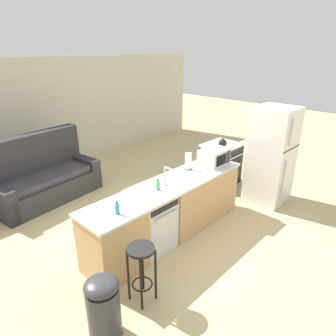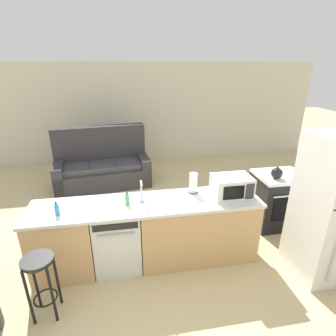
{
  "view_description": "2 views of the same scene",
  "coord_description": "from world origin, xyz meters",
  "px_view_note": "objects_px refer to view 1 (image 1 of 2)",
  "views": [
    {
      "loc": [
        -2.8,
        -2.75,
        2.82
      ],
      "look_at": [
        0.25,
        0.12,
        1.1
      ],
      "focal_mm": 32.0,
      "sensor_mm": 36.0,
      "label": 1
    },
    {
      "loc": [
        -0.08,
        -2.93,
        2.54
      ],
      "look_at": [
        0.53,
        0.65,
        1.09
      ],
      "focal_mm": 28.0,
      "sensor_mm": 36.0,
      "label": 2
    }
  ],
  "objects_px": {
    "refrigerator": "(271,156)",
    "soap_bottle": "(158,185)",
    "couch": "(43,179)",
    "bar_stool": "(141,262)",
    "paper_towel_roll": "(188,161)",
    "stove_range": "(220,164)",
    "kettle": "(223,143)",
    "microwave": "(214,157)",
    "dishwasher": "(151,223)",
    "dish_soap_bottle": "(117,209)",
    "trash_bin": "(104,308)"
  },
  "relations": [
    {
      "from": "kettle",
      "to": "bar_stool",
      "type": "xyz_separation_m",
      "value": [
        -3.2,
        -1.08,
        -0.45
      ]
    },
    {
      "from": "refrigerator",
      "to": "soap_bottle",
      "type": "relative_size",
      "value": 10.37
    },
    {
      "from": "dish_soap_bottle",
      "to": "couch",
      "type": "height_order",
      "value": "couch"
    },
    {
      "from": "dishwasher",
      "to": "dish_soap_bottle",
      "type": "height_order",
      "value": "dish_soap_bottle"
    },
    {
      "from": "paper_towel_roll",
      "to": "trash_bin",
      "type": "bearing_deg",
      "value": -159.02
    },
    {
      "from": "dishwasher",
      "to": "soap_bottle",
      "type": "height_order",
      "value": "soap_bottle"
    },
    {
      "from": "stove_range",
      "to": "soap_bottle",
      "type": "xyz_separation_m",
      "value": [
        -2.45,
        -0.55,
        0.52
      ]
    },
    {
      "from": "refrigerator",
      "to": "microwave",
      "type": "height_order",
      "value": "refrigerator"
    },
    {
      "from": "soap_bottle",
      "to": "dish_soap_bottle",
      "type": "distance_m",
      "value": 0.82
    },
    {
      "from": "refrigerator",
      "to": "soap_bottle",
      "type": "bearing_deg",
      "value": 167.44
    },
    {
      "from": "paper_towel_roll",
      "to": "dish_soap_bottle",
      "type": "height_order",
      "value": "paper_towel_roll"
    },
    {
      "from": "stove_range",
      "to": "dishwasher",
      "type": "bearing_deg",
      "value": -168.09
    },
    {
      "from": "dish_soap_bottle",
      "to": "stove_range",
      "type": "bearing_deg",
      "value": 11.43
    },
    {
      "from": "dishwasher",
      "to": "stove_range",
      "type": "relative_size",
      "value": 0.93
    },
    {
      "from": "trash_bin",
      "to": "couch",
      "type": "bearing_deg",
      "value": 73.62
    },
    {
      "from": "dishwasher",
      "to": "stove_range",
      "type": "distance_m",
      "value": 2.66
    },
    {
      "from": "dishwasher",
      "to": "kettle",
      "type": "relative_size",
      "value": 4.1
    },
    {
      "from": "paper_towel_roll",
      "to": "soap_bottle",
      "type": "relative_size",
      "value": 1.6
    },
    {
      "from": "couch",
      "to": "soap_bottle",
      "type": "bearing_deg",
      "value": -79.37
    },
    {
      "from": "microwave",
      "to": "dishwasher",
      "type": "bearing_deg",
      "value": 179.95
    },
    {
      "from": "refrigerator",
      "to": "kettle",
      "type": "xyz_separation_m",
      "value": [
        -0.17,
        0.97,
        0.07
      ]
    },
    {
      "from": "refrigerator",
      "to": "couch",
      "type": "xyz_separation_m",
      "value": [
        -2.95,
        3.25,
        -0.52
      ]
    },
    {
      "from": "couch",
      "to": "bar_stool",
      "type": "bearing_deg",
      "value": -97.04
    },
    {
      "from": "soap_bottle",
      "to": "couch",
      "type": "xyz_separation_m",
      "value": [
        -0.51,
        2.7,
        -0.58
      ]
    },
    {
      "from": "microwave",
      "to": "soap_bottle",
      "type": "height_order",
      "value": "microwave"
    },
    {
      "from": "soap_bottle",
      "to": "kettle",
      "type": "xyz_separation_m",
      "value": [
        2.28,
        0.43,
        0.01
      ]
    },
    {
      "from": "dishwasher",
      "to": "trash_bin",
      "type": "distance_m",
      "value": 1.56
    },
    {
      "from": "soap_bottle",
      "to": "kettle",
      "type": "height_order",
      "value": "kettle"
    },
    {
      "from": "paper_towel_roll",
      "to": "dish_soap_bottle",
      "type": "distance_m",
      "value": 1.73
    },
    {
      "from": "paper_towel_roll",
      "to": "dish_soap_bottle",
      "type": "xyz_separation_m",
      "value": [
        -1.7,
        -0.29,
        -0.07
      ]
    },
    {
      "from": "refrigerator",
      "to": "paper_towel_roll",
      "type": "relative_size",
      "value": 6.47
    },
    {
      "from": "paper_towel_roll",
      "to": "dish_soap_bottle",
      "type": "bearing_deg",
      "value": -170.3
    },
    {
      "from": "soap_bottle",
      "to": "couch",
      "type": "distance_m",
      "value": 2.81
    },
    {
      "from": "microwave",
      "to": "dish_soap_bottle",
      "type": "bearing_deg",
      "value": -177.15
    },
    {
      "from": "kettle",
      "to": "trash_bin",
      "type": "distance_m",
      "value": 4.02
    },
    {
      "from": "couch",
      "to": "microwave",
      "type": "bearing_deg",
      "value": -55.23
    },
    {
      "from": "kettle",
      "to": "couch",
      "type": "xyz_separation_m",
      "value": [
        -2.79,
        2.28,
        -0.59
      ]
    },
    {
      "from": "bar_stool",
      "to": "soap_bottle",
      "type": "bearing_deg",
      "value": 35.13
    },
    {
      "from": "stove_range",
      "to": "microwave",
      "type": "relative_size",
      "value": 1.8
    },
    {
      "from": "microwave",
      "to": "dish_soap_bottle",
      "type": "distance_m",
      "value": 2.18
    },
    {
      "from": "refrigerator",
      "to": "trash_bin",
      "type": "distance_m",
      "value": 4.01
    },
    {
      "from": "soap_bottle",
      "to": "couch",
      "type": "relative_size",
      "value": 0.08
    },
    {
      "from": "paper_towel_roll",
      "to": "trash_bin",
      "type": "relative_size",
      "value": 0.38
    },
    {
      "from": "soap_bottle",
      "to": "bar_stool",
      "type": "relative_size",
      "value": 0.24
    },
    {
      "from": "stove_range",
      "to": "couch",
      "type": "distance_m",
      "value": 3.65
    },
    {
      "from": "soap_bottle",
      "to": "bar_stool",
      "type": "xyz_separation_m",
      "value": [
        -0.92,
        -0.65,
        -0.44
      ]
    },
    {
      "from": "stove_range",
      "to": "paper_towel_roll",
      "type": "bearing_deg",
      "value": -166.7
    },
    {
      "from": "soap_bottle",
      "to": "kettle",
      "type": "relative_size",
      "value": 0.86
    },
    {
      "from": "paper_towel_roll",
      "to": "stove_range",
      "type": "bearing_deg",
      "value": 13.3
    },
    {
      "from": "refrigerator",
      "to": "microwave",
      "type": "bearing_deg",
      "value": 153.06
    }
  ]
}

